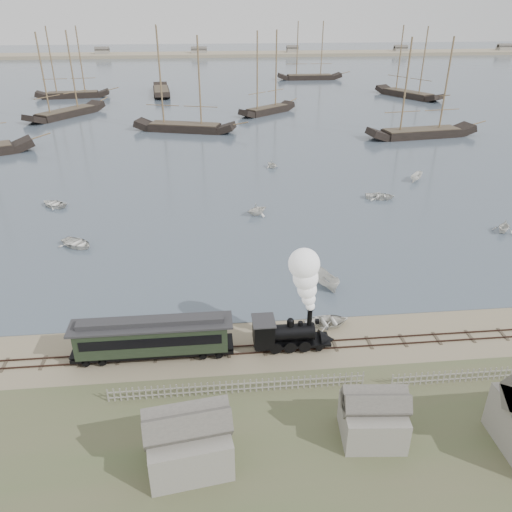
{
  "coord_description": "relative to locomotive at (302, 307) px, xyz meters",
  "views": [
    {
      "loc": [
        -8.05,
        -35.38,
        25.98
      ],
      "look_at": [
        -3.71,
        8.35,
        3.5
      ],
      "focal_mm": 35.0,
      "sensor_mm": 36.0,
      "label": 1
    }
  ],
  "objects": [
    {
      "name": "locomotive",
      "position": [
        0.0,
        0.0,
        0.0
      ],
      "size": [
        6.94,
        2.59,
        8.65
      ],
      "color": "black",
      "rests_on": "ground"
    },
    {
      "name": "rowboat_1",
      "position": [
        -0.67,
        29.3,
        -3.12
      ],
      "size": [
        3.91,
        4.07,
        1.66
      ],
      "primitive_type": "imported",
      "rotation": [
        0.0,
        0.0,
        2.08
      ],
      "color": "silver",
      "rests_on": "harbor_water"
    },
    {
      "name": "rowboat_6",
      "position": [
        -29.02,
        35.31,
        -3.53
      ],
      "size": [
        4.67,
        4.98,
        0.84
      ],
      "primitive_type": "imported",
      "rotation": [
        0.0,
        0.0,
        4.11
      ],
      "color": "silver",
      "rests_on": "harbor_water"
    },
    {
      "name": "passenger_coach",
      "position": [
        -12.1,
        0.0,
        -2.01
      ],
      "size": [
        12.91,
        2.49,
        3.13
      ],
      "color": "black",
      "rests_on": "ground"
    },
    {
      "name": "schooner_6",
      "position": [
        -46.59,
        127.17,
        6.06
      ],
      "size": [
        21.59,
        7.42,
        20.0
      ],
      "primitive_type": null,
      "rotation": [
        0.0,
        0.0,
        0.12
      ],
      "color": "black",
      "rests_on": "harbor_water"
    },
    {
      "name": "rowboat_0",
      "position": [
        -22.89,
        21.59,
        -3.49
      ],
      "size": [
        5.13,
        5.36,
        0.9
      ],
      "primitive_type": "imported",
      "rotation": [
        0.0,
        0.0,
        0.92
      ],
      "color": "silver",
      "rests_on": "harbor_water"
    },
    {
      "name": "harbor_water",
      "position": [
        1.01,
        172.0,
        -3.97
      ],
      "size": [
        600.0,
        336.0,
        0.06
      ],
      "primitive_type": "cube",
      "color": "#404E5C",
      "rests_on": "ground"
    },
    {
      "name": "schooner_1",
      "position": [
        -41.99,
        98.83,
        6.06
      ],
      "size": [
        17.47,
        21.98,
        20.0
      ],
      "primitive_type": null,
      "rotation": [
        0.0,
        0.0,
        0.97
      ],
      "color": "black",
      "rests_on": "harbor_water"
    },
    {
      "name": "rowboat_7",
      "position": [
        4.06,
        50.5,
        -3.26
      ],
      "size": [
        3.34,
        3.19,
        1.37
      ],
      "primitive_type": "imported",
      "rotation": [
        0.0,
        0.0,
        0.49
      ],
      "color": "silver",
      "rests_on": "harbor_water"
    },
    {
      "name": "picket_fence_east",
      "position": [
        13.51,
        -5.5,
        -4.0
      ],
      "size": [
        15.0,
        0.1,
        1.2
      ],
      "primitive_type": null,
      "color": "gray",
      "rests_on": "ground"
    },
    {
      "name": "schooner_4",
      "position": [
        38.72,
        69.5,
        6.06
      ],
      "size": [
        24.47,
        8.78,
        20.0
      ],
      "primitive_type": null,
      "rotation": [
        0.0,
        0.0,
        0.14
      ],
      "color": "black",
      "rests_on": "harbor_water"
    },
    {
      "name": "far_spit",
      "position": [
        1.01,
        252.0,
        -4.0
      ],
      "size": [
        500.0,
        20.0,
        1.8
      ],
      "primitive_type": "cube",
      "color": "tan",
      "rests_on": "ground"
    },
    {
      "name": "shed_left",
      "position": [
        -8.99,
        -11.0,
        -4.0
      ],
      "size": [
        5.0,
        4.0,
        4.1
      ],
      "primitive_type": null,
      "color": "gray",
      "rests_on": "ground"
    },
    {
      "name": "shed_mid",
      "position": [
        3.01,
        -10.0,
        -4.0
      ],
      "size": [
        4.0,
        3.5,
        3.6
      ],
      "primitive_type": null,
      "color": "gray",
      "rests_on": "ground"
    },
    {
      "name": "beached_dinghy",
      "position": [
        2.97,
        2.81,
        -3.58
      ],
      "size": [
        3.47,
        4.45,
        0.84
      ],
      "primitive_type": "imported",
      "rotation": [
        0.0,
        0.0,
        1.72
      ],
      "color": "silver",
      "rests_on": "ground"
    },
    {
      "name": "schooner_8",
      "position": [
        32.11,
        158.91,
        6.06
      ],
      "size": [
        23.65,
        5.48,
        20.0
      ],
      "primitive_type": null,
      "rotation": [
        0.0,
        0.0,
        0.0
      ],
      "color": "black",
      "rests_on": "harbor_water"
    },
    {
      "name": "ground",
      "position": [
        1.01,
        2.0,
        -4.0
      ],
      "size": [
        600.0,
        600.0,
        0.0
      ],
      "primitive_type": "plane",
      "color": "gray",
      "rests_on": "ground"
    },
    {
      "name": "rowboat_3",
      "position": [
        17.96,
        33.7,
        -3.5
      ],
      "size": [
        3.94,
        4.86,
        0.89
      ],
      "primitive_type": "imported",
      "rotation": [
        0.0,
        0.0,
        1.34
      ],
      "color": "silver",
      "rests_on": "harbor_water"
    },
    {
      "name": "schooner_7",
      "position": [
        -20.48,
        130.74,
        6.06
      ],
      "size": [
        7.43,
        23.13,
        20.0
      ],
      "primitive_type": null,
      "rotation": [
        0.0,
        0.0,
        1.67
      ],
      "color": "black",
      "rests_on": "harbor_water"
    },
    {
      "name": "rowboat_5",
      "position": [
        26.39,
        41.17,
        -3.3
      ],
      "size": [
        3.31,
        3.21,
        1.3
      ],
      "primitive_type": "imported",
      "rotation": [
        0.0,
        0.0,
        2.39
      ],
      "color": "silver",
      "rests_on": "harbor_water"
    },
    {
      "name": "schooner_5",
      "position": [
        54.35,
        118.11,
        6.06
      ],
      "size": [
        15.54,
        23.0,
        20.0
      ],
      "primitive_type": null,
      "rotation": [
        0.0,
        0.0,
        -1.09
      ],
      "color": "black",
      "rests_on": "harbor_water"
    },
    {
      "name": "rowboat_4",
      "position": [
        29.62,
        20.56,
        -3.17
      ],
      "size": [
        3.9,
        3.84,
        1.55
      ],
      "primitive_type": "imported",
      "rotation": [
        0.0,
        0.0,
        5.59
      ],
      "color": "silver",
      "rests_on": "harbor_water"
    },
    {
      "name": "rail_track",
      "position": [
        1.01,
        0.0,
        -3.96
      ],
      "size": [
        120.0,
        1.8,
        0.16
      ],
      "color": "#33221C",
      "rests_on": "ground"
    },
    {
      "name": "schooner_2",
      "position": [
        -11.82,
        79.86,
        6.06
      ],
      "size": [
        23.19,
        11.41,
        20.0
      ],
      "primitive_type": null,
      "rotation": [
        0.0,
        0.0,
        -0.29
      ],
      "color": "black",
      "rests_on": "harbor_water"
    },
    {
      "name": "rowboat_2",
      "position": [
        4.2,
        9.61,
        -3.16
      ],
      "size": [
        4.35,
        3.15,
        1.58
      ],
      "primitive_type": "imported",
      "rotation": [
        0.0,
        0.0,
        3.59
      ],
      "color": "silver",
      "rests_on": "harbor_water"
    },
    {
      "name": "schooner_3",
      "position": [
        8.93,
        97.54,
        6.06
      ],
      "size": [
        16.29,
        14.55,
        20.0
      ],
      "primitive_type": null,
      "rotation": [
        0.0,
        0.0,
        0.7
      ],
      "color": "black",
      "rests_on": "harbor_water"
    },
    {
      "name": "picket_fence_west",
      "position": [
        -5.49,
        -5.0,
        -4.0
      ],
      "size": [
        19.0,
        0.1,
        1.2
      ],
      "primitive_type": null,
      "color": "gray",
      "rests_on": "ground"
    }
  ]
}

